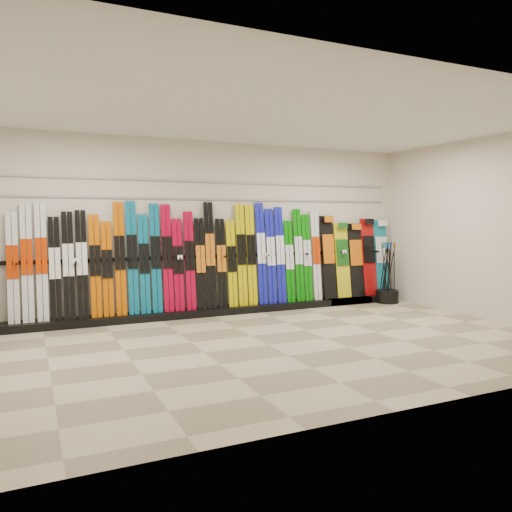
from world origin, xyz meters
name	(u,v)px	position (x,y,z in m)	size (l,w,h in m)	color
floor	(268,345)	(0.00, 0.00, 0.00)	(8.00, 8.00, 0.00)	gray
back_wall	(206,228)	(0.00, 2.50, 1.50)	(8.00, 8.00, 0.00)	beige
right_wall	(489,229)	(4.00, 0.00, 1.50)	(5.00, 5.00, 0.00)	beige
ceiling	(269,113)	(0.00, 0.00, 3.00)	(8.00, 8.00, 0.00)	silver
ski_rack_base	(223,310)	(0.22, 2.28, 0.06)	(8.00, 0.40, 0.12)	black
skis	(184,260)	(-0.45, 2.33, 0.97)	(5.38, 0.24, 1.83)	silver
snowboards	(356,258)	(3.10, 2.36, 0.87)	(1.58, 0.25, 1.60)	black
pole_bin	(387,296)	(3.60, 2.00, 0.12)	(0.44, 0.44, 0.25)	black
ski_poles	(388,272)	(3.58, 1.98, 0.61)	(0.31, 0.29, 1.18)	black
slatwall_rail_0	(206,199)	(0.00, 2.48, 2.00)	(7.60, 0.02, 0.03)	gray
slatwall_rail_1	(206,182)	(0.00, 2.48, 2.30)	(7.60, 0.02, 0.03)	gray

